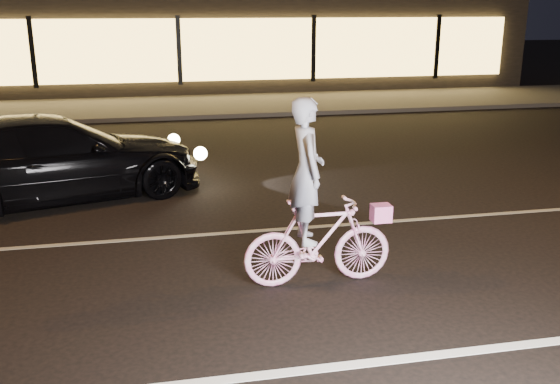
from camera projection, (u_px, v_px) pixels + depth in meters
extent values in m
plane|color=black|center=(253.00, 297.00, 6.75)|extent=(90.00, 90.00, 0.00)
cube|color=silver|center=(281.00, 373.00, 5.34)|extent=(60.00, 0.12, 0.01)
cube|color=gray|center=(230.00, 233.00, 8.63)|extent=(60.00, 0.10, 0.01)
cube|color=#383533|center=(184.00, 106.00, 18.93)|extent=(30.00, 4.00, 0.12)
cube|color=black|center=(173.00, 32.00, 23.99)|extent=(25.00, 8.00, 4.00)
cube|color=#FFC759|center=(179.00, 50.00, 20.26)|extent=(23.00, 0.15, 2.00)
cube|color=black|center=(32.00, 53.00, 19.32)|extent=(0.15, 0.08, 2.20)
cube|color=black|center=(179.00, 50.00, 20.19)|extent=(0.15, 0.08, 2.20)
cube|color=black|center=(313.00, 49.00, 21.05)|extent=(0.15, 0.08, 2.20)
cube|color=black|center=(437.00, 47.00, 21.92)|extent=(0.15, 0.08, 2.20)
imported|color=#DE3692|center=(318.00, 241.00, 6.94)|extent=(1.68, 0.48, 1.01)
imported|color=white|center=(307.00, 171.00, 6.67)|extent=(0.38, 0.58, 1.59)
cube|color=#E53B99|center=(381.00, 213.00, 6.99)|extent=(0.21, 0.17, 0.19)
imported|color=black|center=(54.00, 158.00, 9.92)|extent=(5.08, 3.31, 1.37)
sphere|color=#FFF2BF|center=(174.00, 140.00, 11.54)|extent=(0.23, 0.23, 0.23)
sphere|color=#FFF2BF|center=(200.00, 153.00, 10.50)|extent=(0.23, 0.23, 0.23)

